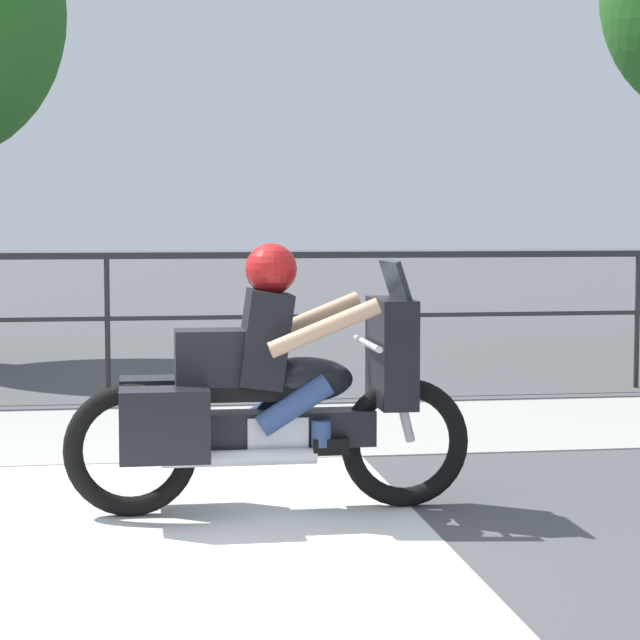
% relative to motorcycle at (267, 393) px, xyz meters
% --- Properties ---
extents(ground_plane, '(120.00, 120.00, 0.00)m').
position_rel_motorcycle_xyz_m(ground_plane, '(-0.96, -0.70, -0.67)').
color(ground_plane, '#4C4C4F').
extents(sidewalk_band, '(44.00, 2.40, 0.01)m').
position_rel_motorcycle_xyz_m(sidewalk_band, '(-0.96, 2.70, -0.67)').
color(sidewalk_band, '#A8A59E').
rests_on(sidewalk_band, ground).
extents(crosswalk_band, '(3.11, 6.00, 0.01)m').
position_rel_motorcycle_xyz_m(crosswalk_band, '(-0.73, -0.90, -0.67)').
color(crosswalk_band, silver).
rests_on(crosswalk_band, ground).
extents(fence_railing, '(36.00, 0.05, 1.34)m').
position_rel_motorcycle_xyz_m(fence_railing, '(-0.96, 4.62, 0.38)').
color(fence_railing, '#232326').
rests_on(fence_railing, ground).
extents(motorcycle, '(2.29, 0.76, 1.52)m').
position_rel_motorcycle_xyz_m(motorcycle, '(0.00, 0.00, 0.00)').
color(motorcycle, black).
rests_on(motorcycle, ground).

